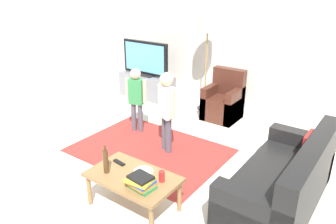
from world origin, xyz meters
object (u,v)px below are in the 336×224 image
at_px(plate, 143,172).
at_px(book_stack, 141,182).
at_px(couch, 286,185).
at_px(soda_can, 162,176).
at_px(child_center, 167,105).
at_px(bottle, 106,161).
at_px(floor_lamp, 208,29).
at_px(tv, 145,59).
at_px(armchair, 224,102).
at_px(child_near_tv, 136,94).
at_px(tv_remote, 119,163).
at_px(tv_stand, 147,86).
at_px(coffee_table, 133,179).

bearing_deg(plate, book_stack, -54.82).
height_order(couch, soda_can, couch).
relative_size(soda_can, plate, 0.55).
bearing_deg(child_center, bottle, -81.90).
bearing_deg(couch, floor_lamp, 137.03).
bearing_deg(tv, armchair, -0.57).
bearing_deg(child_center, child_near_tv, 161.80).
relative_size(tv, tv_remote, 6.47).
relative_size(tv_stand, child_near_tv, 1.11).
distance_m(armchair, child_center, 1.68).
xyz_separation_m(couch, plate, (-1.32, -0.88, 0.14)).
height_order(child_near_tv, tv_remote, child_near_tv).
height_order(couch, coffee_table, couch).
bearing_deg(tv, plate, -51.12).
relative_size(coffee_table, soda_can, 8.33).
xyz_separation_m(child_near_tv, book_stack, (1.50, -1.67, -0.16)).
relative_size(armchair, plate, 4.09).
bearing_deg(tv, soda_can, -48.14).
xyz_separation_m(bottle, soda_can, (0.60, 0.22, -0.08)).
xyz_separation_m(tv_stand, book_stack, (2.43, -3.07, 0.25)).
height_order(armchair, coffee_table, armchair).
relative_size(bottle, tv_remote, 1.96).
xyz_separation_m(couch, tv_remote, (-1.67, -0.90, 0.14)).
relative_size(floor_lamp, tv_remote, 10.47).
height_order(bottle, tv_remote, bottle).
bearing_deg(tv, tv_remote, -55.92).
height_order(coffee_table, soda_can, soda_can).
height_order(tv_stand, coffee_table, tv_stand).
distance_m(bottle, plate, 0.43).
xyz_separation_m(armchair, book_stack, (0.59, -3.03, 0.19)).
height_order(tv, child_near_tv, tv).
bearing_deg(bottle, couch, 34.28).
bearing_deg(book_stack, child_center, 116.41).
xyz_separation_m(tv_stand, child_near_tv, (0.93, -1.39, 0.41)).
relative_size(tv, soda_can, 9.17).
height_order(child_near_tv, plate, child_near_tv).
bearing_deg(floor_lamp, child_near_tv, -104.70).
height_order(tv_stand, tv, tv).
distance_m(couch, plate, 1.60).
bearing_deg(tv_stand, child_center, -43.75).
xyz_separation_m(child_near_tv, child_center, (0.80, -0.26, 0.07)).
bearing_deg(coffee_table, plate, 67.27).
distance_m(tv, armchair, 1.93).
bearing_deg(tv_stand, floor_lamp, 6.50).
xyz_separation_m(tv_stand, couch, (3.58, -1.94, 0.05)).
bearing_deg(floor_lamp, tv, -172.62).
xyz_separation_m(bottle, tv_remote, (-0.02, 0.22, -0.13)).
height_order(child_near_tv, bottle, child_near_tv).
bearing_deg(child_center, tv, 136.61).
bearing_deg(soda_can, couch, 40.75).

